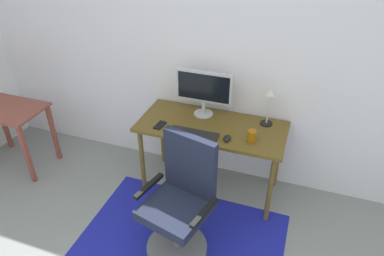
{
  "coord_description": "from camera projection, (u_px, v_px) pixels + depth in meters",
  "views": [
    {
      "loc": [
        0.69,
        -0.75,
        2.42
      ],
      "look_at": [
        -0.13,
        1.58,
        0.83
      ],
      "focal_mm": 32.96,
      "sensor_mm": 36.0,
      "label": 1
    }
  ],
  "objects": [
    {
      "name": "wall_back",
      "position": [
        229.0,
        51.0,
        3.14
      ],
      "size": [
        6.0,
        0.1,
        2.6
      ],
      "primitive_type": "cube",
      "color": "silver",
      "rests_on": "ground"
    },
    {
      "name": "area_rug",
      "position": [
        181.0,
        240.0,
        2.99
      ],
      "size": [
        1.68,
        1.16,
        0.01
      ],
      "primitive_type": "cube",
      "color": "#1A209B",
      "rests_on": "ground"
    },
    {
      "name": "desk",
      "position": [
        211.0,
        133.0,
        3.2
      ],
      "size": [
        1.33,
        0.6,
        0.73
      ],
      "color": "brown",
      "rests_on": "ground"
    },
    {
      "name": "monitor",
      "position": [
        204.0,
        89.0,
        3.18
      ],
      "size": [
        0.52,
        0.18,
        0.43
      ],
      "color": "#B2B2B7",
      "rests_on": "desk"
    },
    {
      "name": "keyboard",
      "position": [
        193.0,
        134.0,
        3.03
      ],
      "size": [
        0.43,
        0.13,
        0.02
      ],
      "primitive_type": "cube",
      "color": "black",
      "rests_on": "desk"
    },
    {
      "name": "computer_mouse",
      "position": [
        227.0,
        138.0,
        2.96
      ],
      "size": [
        0.06,
        0.1,
        0.03
      ],
      "primitive_type": "ellipsoid",
      "color": "black",
      "rests_on": "desk"
    },
    {
      "name": "coffee_cup",
      "position": [
        252.0,
        136.0,
        2.92
      ],
      "size": [
        0.08,
        0.08,
        0.1
      ],
      "primitive_type": "cylinder",
      "color": "#94550C",
      "rests_on": "desk"
    },
    {
      "name": "cell_phone",
      "position": [
        160.0,
        125.0,
        3.15
      ],
      "size": [
        0.08,
        0.15,
        0.01
      ],
      "primitive_type": "cube",
      "rotation": [
        0.0,
        0.0,
        -0.09
      ],
      "color": "black",
      "rests_on": "desk"
    },
    {
      "name": "desk_lamp",
      "position": [
        269.0,
        102.0,
        3.05
      ],
      "size": [
        0.11,
        0.11,
        0.36
      ],
      "color": "black",
      "rests_on": "desk"
    },
    {
      "name": "office_chair",
      "position": [
        180.0,
        208.0,
        2.72
      ],
      "size": [
        0.6,
        0.56,
        1.02
      ],
      "rotation": [
        0.0,
        0.0,
        -0.24
      ],
      "color": "slate",
      "rests_on": "ground"
    },
    {
      "name": "side_table",
      "position": [
        8.0,
        118.0,
        3.58
      ],
      "size": [
        0.76,
        0.49,
        0.7
      ],
      "color": "brown",
      "rests_on": "ground"
    }
  ]
}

